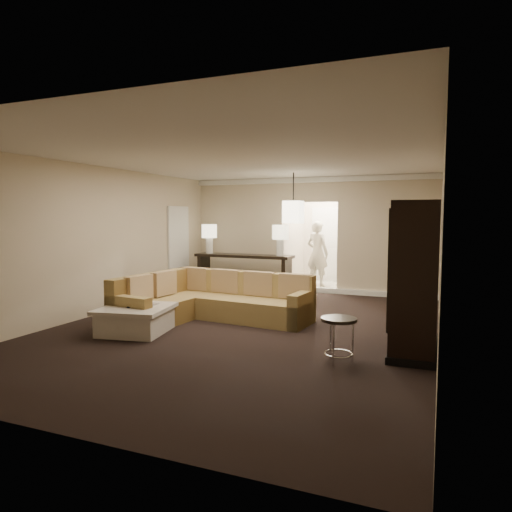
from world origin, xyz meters
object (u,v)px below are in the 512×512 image
at_px(sectional_sofa, 209,301).
at_px(coffee_table, 136,319).
at_px(console_table, 244,270).
at_px(person, 317,250).
at_px(armoire, 415,281).
at_px(drink_table, 339,330).

xyz_separation_m(sectional_sofa, coffee_table, (-0.67, -1.25, -0.12)).
distance_m(console_table, person, 2.29).
height_order(sectional_sofa, armoire, armoire).
distance_m(coffee_table, console_table, 4.13).
bearing_deg(armoire, sectional_sofa, 168.85).
xyz_separation_m(console_table, drink_table, (3.23, -4.36, -0.15)).
relative_size(sectional_sofa, person, 1.59).
distance_m(armoire, person, 6.01).
bearing_deg(console_table, coffee_table, -90.05).
bearing_deg(armoire, drink_table, -137.46).
distance_m(sectional_sofa, coffee_table, 1.42).
xyz_separation_m(coffee_table, drink_table, (3.32, -0.24, 0.19)).
distance_m(console_table, armoire, 5.44).
bearing_deg(person, console_table, 69.88).
bearing_deg(drink_table, console_table, 126.54).
relative_size(console_table, drink_table, 4.28).
distance_m(sectional_sofa, drink_table, 3.04).
distance_m(coffee_table, person, 6.13).
xyz_separation_m(coffee_table, person, (1.45, 5.91, 0.74)).
xyz_separation_m(drink_table, person, (-1.86, 6.15, 0.55)).
height_order(coffee_table, drink_table, drink_table).
bearing_deg(armoire, console_table, 138.94).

